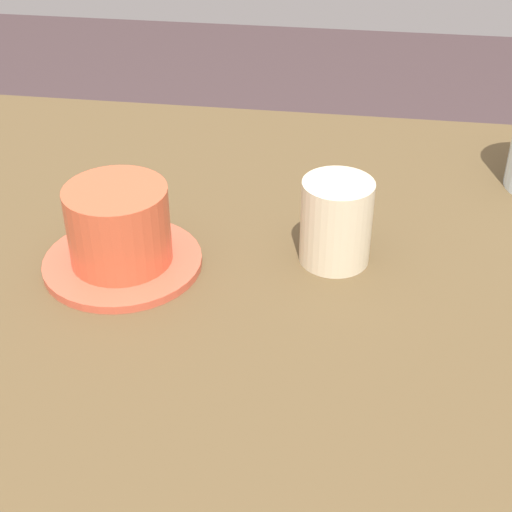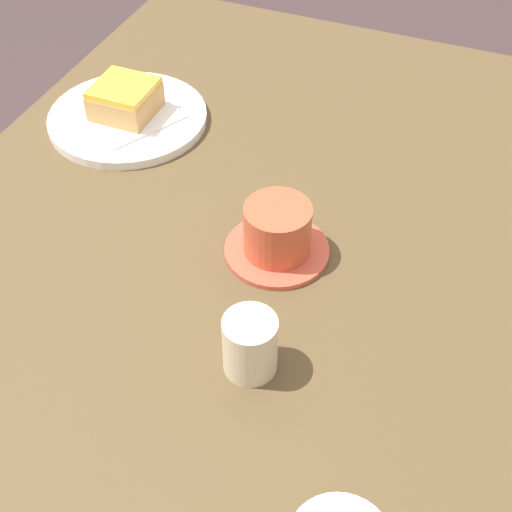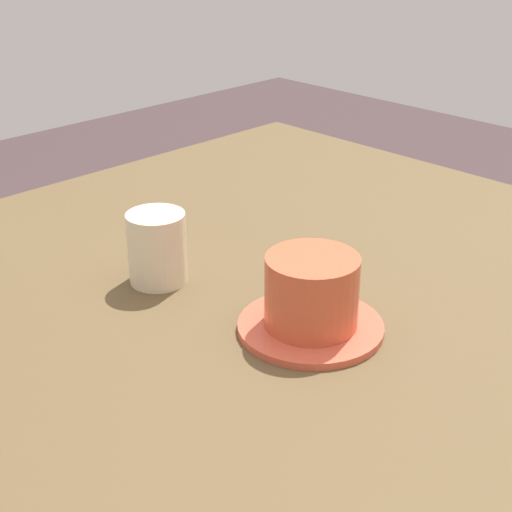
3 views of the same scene
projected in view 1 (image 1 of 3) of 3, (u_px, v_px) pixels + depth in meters
table at (60, 429)px, 0.62m from camera, size 1.03×0.76×0.73m
coffee_cup at (119, 232)px, 0.58m from camera, size 0.12×0.12×0.07m
sugar_jar at (336, 222)px, 0.59m from camera, size 0.06×0.06×0.07m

